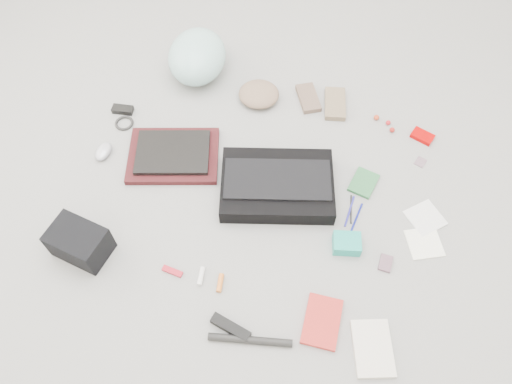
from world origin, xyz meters
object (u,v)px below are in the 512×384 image
(messenger_bag, at_px, (277,185))
(camera_bag, at_px, (80,242))
(bike_helmet, at_px, (197,57))
(accordion_wallet, at_px, (347,243))
(laptop, at_px, (173,152))
(book_red, at_px, (322,322))

(messenger_bag, relative_size, camera_bag, 2.21)
(bike_helmet, xyz_separation_m, accordion_wallet, (0.90, -0.72, -0.08))
(messenger_bag, height_order, bike_helmet, bike_helmet)
(camera_bag, xyz_separation_m, accordion_wallet, (0.98, 0.33, -0.04))
(messenger_bag, xyz_separation_m, camera_bag, (-0.64, -0.50, 0.03))
(bike_helmet, height_order, accordion_wallet, bike_helmet)
(laptop, xyz_separation_m, accordion_wallet, (0.82, -0.19, -0.01))
(camera_bag, relative_size, book_red, 1.11)
(camera_bag, bearing_deg, accordion_wallet, 26.28)
(bike_helmet, bearing_deg, laptop, -90.84)
(book_red, xyz_separation_m, accordion_wallet, (0.02, 0.33, 0.02))
(book_red, relative_size, accordion_wallet, 1.77)
(messenger_bag, height_order, camera_bag, camera_bag)
(bike_helmet, xyz_separation_m, camera_bag, (-0.07, -1.05, -0.04))
(camera_bag, bearing_deg, book_red, 7.85)
(laptop, xyz_separation_m, book_red, (0.80, -0.52, -0.03))
(accordion_wallet, bearing_deg, bike_helmet, 127.11)
(camera_bag, distance_m, book_red, 0.96)
(camera_bag, xyz_separation_m, book_red, (0.96, 0.01, -0.06))
(messenger_bag, distance_m, bike_helmet, 0.79)
(camera_bag, height_order, accordion_wallet, camera_bag)
(messenger_bag, relative_size, accordion_wallet, 4.34)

